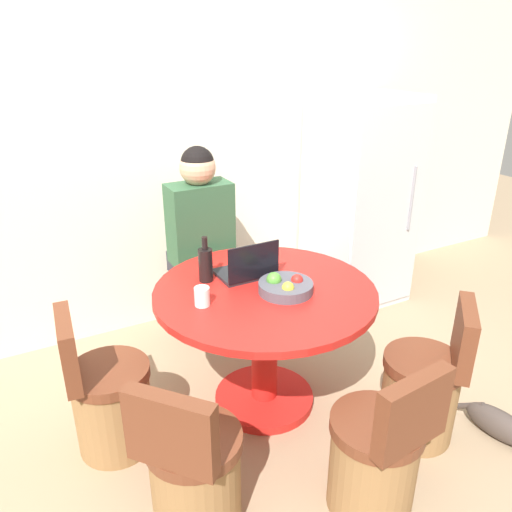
{
  "coord_description": "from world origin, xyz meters",
  "views": [
    {
      "loc": [
        -1.13,
        -1.87,
        1.95
      ],
      "look_at": [
        0.03,
        0.28,
        0.89
      ],
      "focal_mm": 35.0,
      "sensor_mm": 36.0,
      "label": 1
    }
  ],
  "objects": [
    {
      "name": "wall_back",
      "position": [
        0.0,
        1.41,
        1.3
      ],
      "size": [
        7.0,
        0.06,
        2.6
      ],
      "color": "silver",
      "rests_on": "ground_plane"
    },
    {
      "name": "bottle",
      "position": [
        -0.2,
        0.41,
        0.84
      ],
      "size": [
        0.08,
        0.08,
        0.25
      ],
      "color": "black",
      "rests_on": "dining_table"
    },
    {
      "name": "dining_table",
      "position": [
        0.03,
        0.18,
        0.53
      ],
      "size": [
        1.19,
        1.19,
        0.74
      ],
      "color": "red",
      "rests_on": "ground_plane"
    },
    {
      "name": "laptop",
      "position": [
        0.02,
        0.35,
        0.79
      ],
      "size": [
        0.3,
        0.24,
        0.22
      ],
      "rotation": [
        0.0,
        0.0,
        3.14
      ],
      "color": "#232328",
      "rests_on": "dining_table"
    },
    {
      "name": "ground_plane",
      "position": [
        0.0,
        0.0,
        0.0
      ],
      "size": [
        12.0,
        12.0,
        0.0
      ],
      "primitive_type": "plane",
      "color": "#9E8466"
    },
    {
      "name": "person_seated",
      "position": [
        -0.01,
        0.99,
        0.76
      ],
      "size": [
        0.4,
        0.37,
        1.37
      ],
      "rotation": [
        0.0,
        0.0,
        3.14
      ],
      "color": "#2D2D38",
      "rests_on": "ground_plane"
    },
    {
      "name": "chair_near_right_corner",
      "position": [
        0.63,
        -0.44,
        0.28
      ],
      "size": [
        0.47,
        0.47,
        0.79
      ],
      "rotation": [
        0.0,
        0.0,
        -2.37
      ],
      "color": "olive",
      "rests_on": "ground_plane"
    },
    {
      "name": "refrigerator",
      "position": [
        1.36,
        1.02,
        0.8
      ],
      "size": [
        0.67,
        0.69,
        1.6
      ],
      "color": "silver",
      "rests_on": "ground_plane"
    },
    {
      "name": "cat",
      "position": [
        0.99,
        -0.69,
        0.09
      ],
      "size": [
        0.19,
        0.5,
        0.16
      ],
      "rotation": [
        0.0,
        0.0,
        4.88
      ],
      "color": "#473D38",
      "rests_on": "ground_plane"
    },
    {
      "name": "chair_near_camera",
      "position": [
        0.11,
        -0.68,
        0.28
      ],
      "size": [
        0.4,
        0.42,
        0.79
      ],
      "rotation": [
        0.0,
        0.0,
        -3.05
      ],
      "color": "olive",
      "rests_on": "ground_plane"
    },
    {
      "name": "fruit_bowl",
      "position": [
        0.11,
        0.09,
        0.77
      ],
      "size": [
        0.29,
        0.29,
        0.1
      ],
      "color": "#4C4C56",
      "rests_on": "dining_table"
    },
    {
      "name": "coffee_cup",
      "position": [
        -0.33,
        0.17,
        0.79
      ],
      "size": [
        0.08,
        0.08,
        0.1
      ],
      "color": "white",
      "rests_on": "dining_table"
    },
    {
      "name": "chair_left_side",
      "position": [
        -0.82,
        0.25,
        0.28
      ],
      "size": [
        0.42,
        0.4,
        0.79
      ],
      "rotation": [
        0.0,
        0.0,
        1.48
      ],
      "color": "olive",
      "rests_on": "ground_plane"
    },
    {
      "name": "chair_near_left_corner",
      "position": [
        -0.62,
        -0.38,
        0.28
      ],
      "size": [
        0.47,
        0.47,
        0.79
      ],
      "rotation": [
        0.0,
        0.0,
        2.28
      ],
      "color": "olive",
      "rests_on": "ground_plane"
    }
  ]
}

